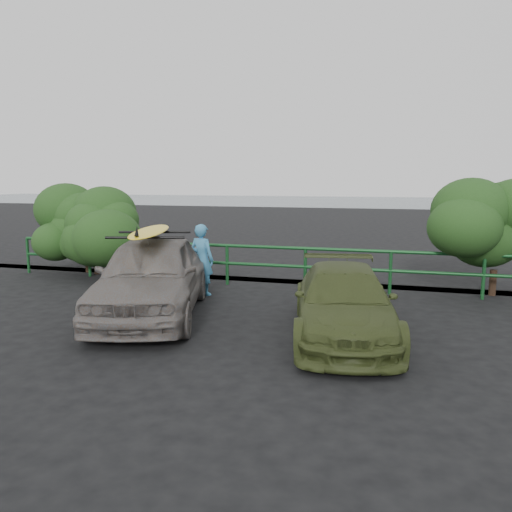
{
  "coord_description": "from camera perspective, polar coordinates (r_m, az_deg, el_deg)",
  "views": [
    {
      "loc": [
        3.03,
        -6.8,
        2.66
      ],
      "look_at": [
        0.47,
        2.42,
        1.18
      ],
      "focal_mm": 35.0,
      "sensor_mm": 36.0,
      "label": 1
    }
  ],
  "objects": [
    {
      "name": "ground",
      "position": [
        7.91,
        -8.19,
        -10.95
      ],
      "size": [
        80.0,
        80.0,
        0.0
      ],
      "primitive_type": "plane",
      "color": "black"
    },
    {
      "name": "ocean",
      "position": [
        66.92,
        12.98,
        6.28
      ],
      "size": [
        200.0,
        200.0,
        0.0
      ],
      "primitive_type": "plane",
      "color": "slate",
      "rests_on": "ground"
    },
    {
      "name": "guardrail",
      "position": [
        12.37,
        1.08,
        -1.17
      ],
      "size": [
        14.0,
        0.08,
        1.04
      ],
      "primitive_type": null,
      "color": "#14481F",
      "rests_on": "ground"
    },
    {
      "name": "shrub_left",
      "position": [
        14.58,
        -17.11,
        2.4
      ],
      "size": [
        3.2,
        2.4,
        2.27
      ],
      "primitive_type": null,
      "color": "#23481A",
      "rests_on": "ground"
    },
    {
      "name": "shrub_right",
      "position": [
        12.53,
        24.44,
        1.61
      ],
      "size": [
        3.2,
        2.4,
        2.53
      ],
      "primitive_type": null,
      "color": "#23481A",
      "rests_on": "ground"
    },
    {
      "name": "sedan",
      "position": [
        9.97,
        -11.86,
        -2.23
      ],
      "size": [
        3.08,
        4.95,
        1.57
      ],
      "primitive_type": "imported",
      "rotation": [
        0.0,
        0.0,
        0.29
      ],
      "color": "slate",
      "rests_on": "ground"
    },
    {
      "name": "olive_vehicle",
      "position": [
        8.63,
        9.99,
        -5.24
      ],
      "size": [
        2.29,
        4.26,
        1.17
      ],
      "primitive_type": "imported",
      "rotation": [
        0.0,
        0.0,
        0.17
      ],
      "color": "#3C481F",
      "rests_on": "ground"
    },
    {
      "name": "man",
      "position": [
        11.54,
        -6.2,
        -0.41
      ],
      "size": [
        0.68,
        0.53,
        1.65
      ],
      "primitive_type": "imported",
      "rotation": [
        0.0,
        0.0,
        2.9
      ],
      "color": "teal",
      "rests_on": "ground"
    },
    {
      "name": "roof_rack",
      "position": [
        9.85,
        -12.01,
        2.4
      ],
      "size": [
        1.68,
        1.39,
        0.05
      ],
      "primitive_type": null,
      "rotation": [
        0.0,
        0.0,
        0.29
      ],
      "color": "black",
      "rests_on": "sedan"
    },
    {
      "name": "surfboard",
      "position": [
        9.84,
        -12.02,
        2.78
      ],
      "size": [
        1.33,
        2.82,
        0.08
      ],
      "primitive_type": "ellipsoid",
      "rotation": [
        0.0,
        0.0,
        0.29
      ],
      "color": "yellow",
      "rests_on": "roof_rack"
    }
  ]
}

